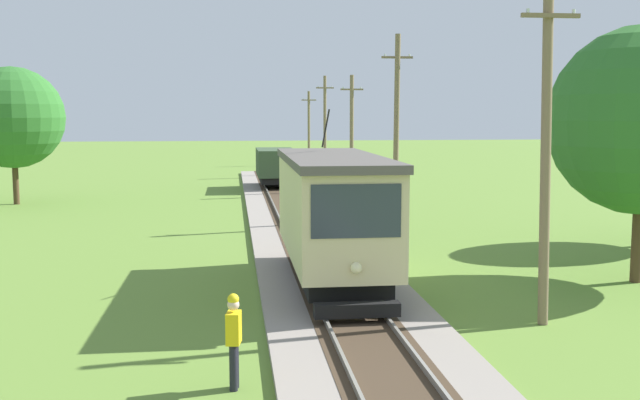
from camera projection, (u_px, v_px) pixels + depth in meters
name	position (u px, v px, depth m)	size (l,w,h in m)	color
red_tram	(333.00, 213.00, 20.97)	(2.60, 8.54, 4.79)	beige
freight_car	(275.00, 165.00, 48.34)	(2.40, 5.20, 2.31)	#384C33
utility_pole_near_tram	(546.00, 147.00, 17.32)	(1.40, 0.59, 8.22)	#7A664C
utility_pole_mid	(396.00, 128.00, 33.01)	(1.40, 0.45, 8.44)	#7A664C
utility_pole_far	(352.00, 133.00, 45.34)	(1.40, 0.30, 7.27)	#7A664C
utility_pole_distant	(325.00, 125.00, 58.27)	(1.40, 0.36, 7.86)	#7A664C
utility_pole_horizon	(309.00, 127.00, 70.41)	(1.40, 0.36, 7.00)	#7A664C
gravel_pile	(361.00, 184.00, 46.14)	(2.20, 2.20, 1.16)	gray
track_worker	(234.00, 337.00, 13.39)	(0.30, 0.41, 1.78)	black
tree_left_far	(13.00, 118.00, 40.07)	(5.50, 5.50, 7.48)	#4C3823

